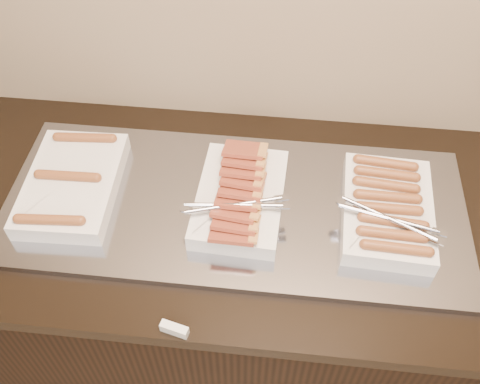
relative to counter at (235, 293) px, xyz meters
name	(u,v)px	position (x,y,z in m)	size (l,w,h in m)	color
counter	(235,293)	(0.00, 0.00, 0.00)	(2.06, 0.76, 0.90)	black
warming_tray	(235,206)	(0.00, 0.00, 0.46)	(1.20, 0.50, 0.02)	#9496A2
dish_left	(72,184)	(-0.43, 0.00, 0.50)	(0.24, 0.35, 0.07)	white
dish_center	(240,197)	(0.02, 0.00, 0.50)	(0.27, 0.35, 0.09)	white
dish_right	(388,210)	(0.39, 0.00, 0.50)	(0.27, 0.34, 0.08)	white
label_holder	(174,329)	(-0.09, -0.36, 0.46)	(0.06, 0.02, 0.03)	white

